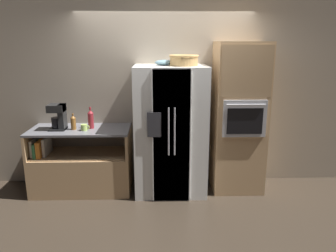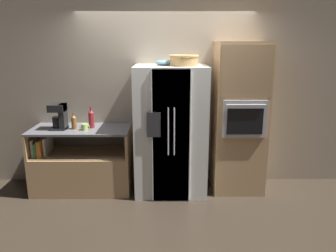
{
  "view_description": "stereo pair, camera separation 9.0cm",
  "coord_description": "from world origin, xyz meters",
  "px_view_note": "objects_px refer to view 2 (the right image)",
  "views": [
    {
      "loc": [
        -0.08,
        -4.37,
        2.09
      ],
      "look_at": [
        0.04,
        -0.07,
        0.98
      ],
      "focal_mm": 35.0,
      "sensor_mm": 36.0,
      "label": 1
    },
    {
      "loc": [
        0.01,
        -4.37,
        2.09
      ],
      "look_at": [
        0.04,
        -0.07,
        0.98
      ],
      "focal_mm": 35.0,
      "sensor_mm": 36.0,
      "label": 2
    }
  ],
  "objects_px": {
    "bottle_tall": "(74,122)",
    "wall_oven": "(239,118)",
    "refrigerator": "(171,131)",
    "mug": "(85,127)",
    "coffee_maker": "(60,115)",
    "bottle_short": "(91,119)",
    "fruit_bowl": "(164,62)",
    "wicker_basket": "(184,60)"
  },
  "relations": [
    {
      "from": "wicker_basket",
      "to": "bottle_tall",
      "type": "relative_size",
      "value": 1.73
    },
    {
      "from": "mug",
      "to": "wicker_basket",
      "type": "bearing_deg",
      "value": 0.55
    },
    {
      "from": "mug",
      "to": "bottle_short",
      "type": "bearing_deg",
      "value": 58.05
    },
    {
      "from": "mug",
      "to": "fruit_bowl",
      "type": "bearing_deg",
      "value": 6.72
    },
    {
      "from": "fruit_bowl",
      "to": "mug",
      "type": "distance_m",
      "value": 1.4
    },
    {
      "from": "wall_oven",
      "to": "refrigerator",
      "type": "bearing_deg",
      "value": -176.29
    },
    {
      "from": "bottle_tall",
      "to": "bottle_short",
      "type": "xyz_separation_m",
      "value": [
        0.23,
        0.06,
        0.03
      ]
    },
    {
      "from": "wicker_basket",
      "to": "coffee_maker",
      "type": "xyz_separation_m",
      "value": [
        -1.7,
        0.04,
        -0.75
      ]
    },
    {
      "from": "refrigerator",
      "to": "bottle_short",
      "type": "height_order",
      "value": "refrigerator"
    },
    {
      "from": "wicker_basket",
      "to": "mug",
      "type": "relative_size",
      "value": 3.31
    },
    {
      "from": "coffee_maker",
      "to": "bottle_short",
      "type": "bearing_deg",
      "value": 8.12
    },
    {
      "from": "fruit_bowl",
      "to": "wall_oven",
      "type": "bearing_deg",
      "value": -0.99
    },
    {
      "from": "wall_oven",
      "to": "coffee_maker",
      "type": "xyz_separation_m",
      "value": [
        -2.49,
        -0.06,
        0.06
      ]
    },
    {
      "from": "fruit_bowl",
      "to": "coffee_maker",
      "type": "bearing_deg",
      "value": -176.95
    },
    {
      "from": "wicker_basket",
      "to": "bottle_short",
      "type": "relative_size",
      "value": 1.3
    },
    {
      "from": "refrigerator",
      "to": "wicker_basket",
      "type": "xyz_separation_m",
      "value": [
        0.17,
        -0.04,
        0.97
      ]
    },
    {
      "from": "wall_oven",
      "to": "bottle_short",
      "type": "distance_m",
      "value": 2.07
    },
    {
      "from": "wall_oven",
      "to": "bottle_short",
      "type": "bearing_deg",
      "value": 179.97
    },
    {
      "from": "mug",
      "to": "bottle_tall",
      "type": "bearing_deg",
      "value": 162.49
    },
    {
      "from": "mug",
      "to": "coffee_maker",
      "type": "bearing_deg",
      "value": 171.49
    },
    {
      "from": "bottle_tall",
      "to": "wall_oven",
      "type": "bearing_deg",
      "value": 1.53
    },
    {
      "from": "bottle_tall",
      "to": "mug",
      "type": "bearing_deg",
      "value": -17.51
    },
    {
      "from": "wall_oven",
      "to": "wicker_basket",
      "type": "bearing_deg",
      "value": -172.92
    },
    {
      "from": "mug",
      "to": "wall_oven",
      "type": "bearing_deg",
      "value": 2.97
    },
    {
      "from": "bottle_short",
      "to": "mug",
      "type": "xyz_separation_m",
      "value": [
        -0.07,
        -0.11,
        -0.09
      ]
    },
    {
      "from": "coffee_maker",
      "to": "bottle_tall",
      "type": "bearing_deg",
      "value": -0.73
    },
    {
      "from": "refrigerator",
      "to": "mug",
      "type": "relative_size",
      "value": 15.19
    },
    {
      "from": "wicker_basket",
      "to": "coffee_maker",
      "type": "distance_m",
      "value": 1.86
    },
    {
      "from": "wall_oven",
      "to": "bottle_tall",
      "type": "relative_size",
      "value": 9.32
    },
    {
      "from": "wicker_basket",
      "to": "bottle_short",
      "type": "bearing_deg",
      "value": 175.58
    },
    {
      "from": "mug",
      "to": "coffee_maker",
      "type": "distance_m",
      "value": 0.38
    },
    {
      "from": "wall_oven",
      "to": "wicker_basket",
      "type": "xyz_separation_m",
      "value": [
        -0.79,
        -0.1,
        0.81
      ]
    },
    {
      "from": "bottle_short",
      "to": "coffee_maker",
      "type": "distance_m",
      "value": 0.43
    },
    {
      "from": "fruit_bowl",
      "to": "refrigerator",
      "type": "bearing_deg",
      "value": -43.63
    },
    {
      "from": "wicker_basket",
      "to": "bottle_short",
      "type": "distance_m",
      "value": 1.52
    },
    {
      "from": "wicker_basket",
      "to": "bottle_tall",
      "type": "height_order",
      "value": "wicker_basket"
    },
    {
      "from": "fruit_bowl",
      "to": "bottle_tall",
      "type": "height_order",
      "value": "fruit_bowl"
    },
    {
      "from": "refrigerator",
      "to": "fruit_bowl",
      "type": "height_order",
      "value": "fruit_bowl"
    },
    {
      "from": "wicker_basket",
      "to": "bottle_short",
      "type": "xyz_separation_m",
      "value": [
        -1.28,
        0.1,
        -0.81
      ]
    },
    {
      "from": "wall_oven",
      "to": "wicker_basket",
      "type": "distance_m",
      "value": 1.13
    },
    {
      "from": "coffee_maker",
      "to": "wall_oven",
      "type": "bearing_deg",
      "value": 1.35
    },
    {
      "from": "refrigerator",
      "to": "mug",
      "type": "distance_m",
      "value": 1.18
    }
  ]
}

